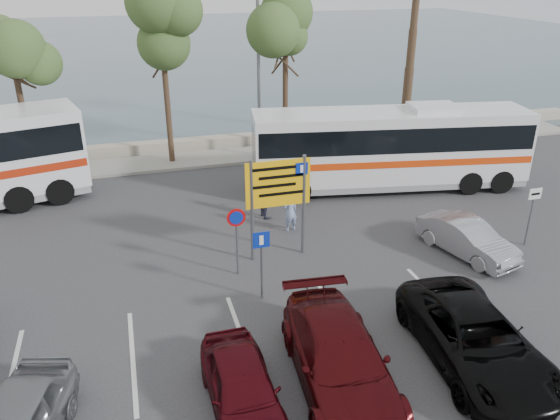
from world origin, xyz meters
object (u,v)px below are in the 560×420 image
object	(u,v)px
car_maroon	(339,358)
pedestrian_far	(266,198)
street_lamp_right	(259,69)
suv_black	(475,338)
direction_sign	(278,191)
coach_bus_right	(390,151)
car_silver_b	(467,238)
pedestrian_near	(290,212)
car_red	(242,388)

from	to	relation	value
car_maroon	pedestrian_far	world-z (taller)	pedestrian_far
street_lamp_right	suv_black	distance (m)	17.50
direction_sign	coach_bus_right	xyz separation A→B (m)	(6.50, 4.75, -0.69)
suv_black	pedestrian_far	distance (m)	10.38
coach_bus_right	car_silver_b	xyz separation A→B (m)	(-0.18, -6.45, -1.12)
car_silver_b	pedestrian_near	xyz separation A→B (m)	(-5.32, 3.50, 0.16)
pedestrian_near	street_lamp_right	bearing A→B (deg)	-112.90
suv_black	car_silver_b	distance (m)	5.89
car_red	street_lamp_right	bearing A→B (deg)	73.95
street_lamp_right	car_maroon	xyz separation A→B (m)	(-2.36, -16.81, -3.85)
coach_bus_right	car_maroon	size ratio (longest dim) A/B	2.38
street_lamp_right	car_silver_b	xyz separation A→B (m)	(4.32, -12.02, -3.98)
street_lamp_right	direction_sign	size ratio (longest dim) A/B	2.23
coach_bus_right	car_maroon	world-z (taller)	coach_bus_right
street_lamp_right	direction_sign	world-z (taller)	street_lamp_right
car_red	pedestrian_far	size ratio (longest dim) A/B	2.35
coach_bus_right	street_lamp_right	bearing A→B (deg)	128.93
coach_bus_right	pedestrian_far	distance (m)	6.30
coach_bus_right	pedestrian_near	size ratio (longest dim) A/B	7.88
coach_bus_right	car_maroon	bearing A→B (deg)	-121.38
direction_sign	car_silver_b	size ratio (longest dim) A/B	0.96
direction_sign	suv_black	distance (m)	7.62
direction_sign	pedestrian_near	xyz separation A→B (m)	(1.00, 1.80, -1.65)
car_maroon	pedestrian_near	distance (m)	8.41
suv_black	car_maroon	bearing A→B (deg)	-178.27
street_lamp_right	car_maroon	distance (m)	17.41
direction_sign	pedestrian_far	size ratio (longest dim) A/B	2.24
car_silver_b	direction_sign	bearing A→B (deg)	149.67
car_red	car_silver_b	size ratio (longest dim) A/B	1.01
street_lamp_right	car_maroon	world-z (taller)	street_lamp_right
car_red	suv_black	xyz separation A→B (m)	(5.97, 0.00, 0.08)
car_silver_b	car_red	bearing A→B (deg)	-166.44
direction_sign	car_maroon	size ratio (longest dim) A/B	0.70
car_maroon	street_lamp_right	bearing A→B (deg)	87.19
pedestrian_far	car_red	bearing A→B (deg)	155.02
street_lamp_right	direction_sign	distance (m)	10.73
street_lamp_right	car_silver_b	bearing A→B (deg)	-70.24
direction_sign	coach_bus_right	size ratio (longest dim) A/B	0.29
car_silver_b	pedestrian_near	size ratio (longest dim) A/B	2.41
suv_black	pedestrian_near	bearing A→B (deg)	109.59
coach_bus_right	suv_black	size ratio (longest dim) A/B	2.37
car_maroon	pedestrian_near	xyz separation A→B (m)	(1.36, 8.29, 0.03)
direction_sign	coach_bus_right	world-z (taller)	coach_bus_right
coach_bus_right	pedestrian_near	world-z (taller)	coach_bus_right
street_lamp_right	pedestrian_far	distance (m)	8.13
pedestrian_near	coach_bus_right	bearing A→B (deg)	-168.01
pedestrian_near	pedestrian_far	xyz separation A→B (m)	(-0.56, 1.50, 0.02)
car_maroon	coach_bus_right	bearing A→B (deg)	63.79
street_lamp_right	car_red	bearing A→B (deg)	-105.62
coach_bus_right	suv_black	bearing A→B (deg)	-106.04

